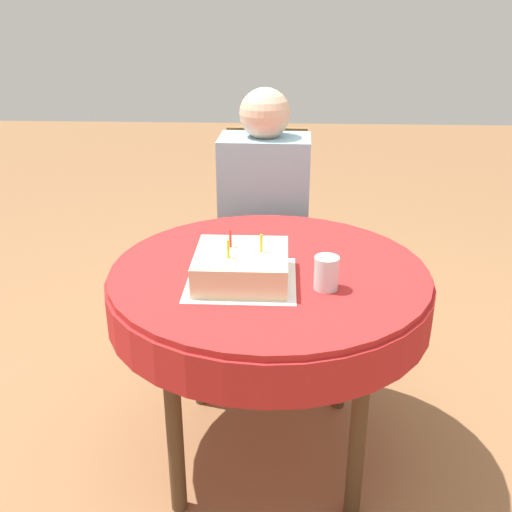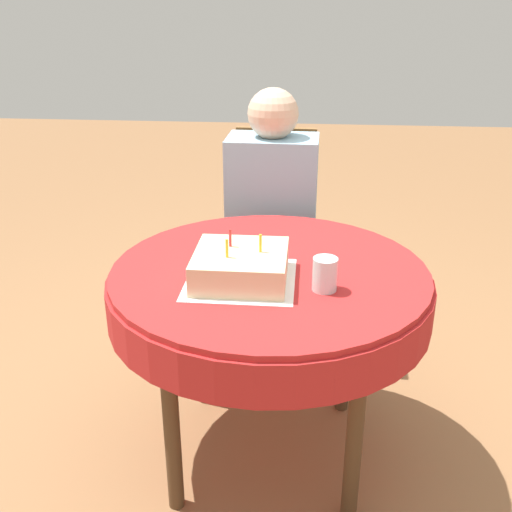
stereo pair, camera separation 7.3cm
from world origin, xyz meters
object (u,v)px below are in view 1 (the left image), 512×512
chair (265,234)px  drinking_glass (326,273)px  birthday_cake (242,266)px  person (264,201)px

chair → drinking_glass: (0.20, -0.92, 0.25)m
birthday_cake → drinking_glass: birthday_cake is taller
birthday_cake → person: bearing=87.1°
person → chair: bearing=90.0°
person → birthday_cake: bearing=-91.5°
person → drinking_glass: person is taller
person → birthday_cake: 0.78m
chair → person: size_ratio=0.83×
chair → drinking_glass: bearing=-76.1°
chair → person: (-0.00, -0.09, 0.19)m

